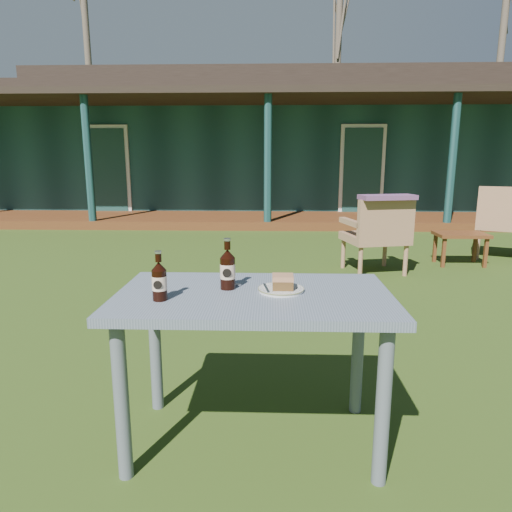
{
  "coord_description": "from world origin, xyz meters",
  "views": [
    {
      "loc": [
        0.08,
        -3.51,
        1.29
      ],
      "look_at": [
        0.0,
        -1.3,
        0.82
      ],
      "focal_mm": 32.0,
      "sensor_mm": 36.0,
      "label": 1
    }
  ],
  "objects_px": {
    "plate": "(281,289)",
    "cola_bottle_far": "(159,281)",
    "side_table": "(461,238)",
    "cake_slice": "(283,282)",
    "cola_bottle_near": "(228,269)",
    "cafe_table": "(254,315)",
    "armchair_left": "(378,232)",
    "armchair_right": "(506,218)"
  },
  "relations": [
    {
      "from": "plate",
      "to": "armchair_left",
      "type": "height_order",
      "value": "armchair_left"
    },
    {
      "from": "cake_slice",
      "to": "armchair_left",
      "type": "xyz_separation_m",
      "value": [
        1.15,
        3.19,
        -0.28
      ]
    },
    {
      "from": "cola_bottle_near",
      "to": "armchair_left",
      "type": "height_order",
      "value": "cola_bottle_near"
    },
    {
      "from": "cafe_table",
      "to": "cola_bottle_near",
      "type": "bearing_deg",
      "value": 153.88
    },
    {
      "from": "cola_bottle_far",
      "to": "side_table",
      "type": "height_order",
      "value": "cola_bottle_far"
    },
    {
      "from": "plate",
      "to": "cake_slice",
      "type": "xyz_separation_m",
      "value": [
        0.01,
        -0.01,
        0.04
      ]
    },
    {
      "from": "armchair_right",
      "to": "armchair_left",
      "type": "bearing_deg",
      "value": -154.89
    },
    {
      "from": "plate",
      "to": "cola_bottle_far",
      "type": "bearing_deg",
      "value": -163.69
    },
    {
      "from": "armchair_left",
      "to": "armchair_right",
      "type": "distance_m",
      "value": 2.03
    },
    {
      "from": "plate",
      "to": "armchair_left",
      "type": "bearing_deg",
      "value": 70.03
    },
    {
      "from": "armchair_left",
      "to": "cola_bottle_near",
      "type": "bearing_deg",
      "value": -113.87
    },
    {
      "from": "side_table",
      "to": "plate",
      "type": "bearing_deg",
      "value": -121.92
    },
    {
      "from": "cafe_table",
      "to": "cola_bottle_far",
      "type": "height_order",
      "value": "cola_bottle_far"
    },
    {
      "from": "cola_bottle_far",
      "to": "armchair_right",
      "type": "xyz_separation_m",
      "value": [
        3.5,
        4.2,
        -0.27
      ]
    },
    {
      "from": "plate",
      "to": "cola_bottle_far",
      "type": "distance_m",
      "value": 0.53
    },
    {
      "from": "cake_slice",
      "to": "armchair_right",
      "type": "distance_m",
      "value": 5.04
    },
    {
      "from": "cafe_table",
      "to": "armchair_right",
      "type": "distance_m",
      "value": 5.13
    },
    {
      "from": "plate",
      "to": "side_table",
      "type": "bearing_deg",
      "value": 58.08
    },
    {
      "from": "cake_slice",
      "to": "cola_bottle_far",
      "type": "relative_size",
      "value": 0.44
    },
    {
      "from": "cafe_table",
      "to": "cola_bottle_far",
      "type": "bearing_deg",
      "value": -162.73
    },
    {
      "from": "cafe_table",
      "to": "cake_slice",
      "type": "height_order",
      "value": "cake_slice"
    },
    {
      "from": "armchair_right",
      "to": "cafe_table",
      "type": "bearing_deg",
      "value": -127.41
    },
    {
      "from": "cafe_table",
      "to": "cola_bottle_near",
      "type": "relative_size",
      "value": 5.2
    },
    {
      "from": "armchair_left",
      "to": "side_table",
      "type": "xyz_separation_m",
      "value": [
        1.13,
        0.48,
        -0.14
      ]
    },
    {
      "from": "plate",
      "to": "cola_bottle_near",
      "type": "relative_size",
      "value": 0.88
    },
    {
      "from": "cake_slice",
      "to": "cafe_table",
      "type": "bearing_deg",
      "value": -171.21
    },
    {
      "from": "cafe_table",
      "to": "armchair_left",
      "type": "bearing_deg",
      "value": 68.32
    },
    {
      "from": "side_table",
      "to": "armchair_right",
      "type": "bearing_deg",
      "value": 28.15
    },
    {
      "from": "cola_bottle_near",
      "to": "cake_slice",
      "type": "bearing_deg",
      "value": -8.87
    },
    {
      "from": "armchair_left",
      "to": "side_table",
      "type": "relative_size",
      "value": 1.44
    },
    {
      "from": "side_table",
      "to": "cola_bottle_near",
      "type": "bearing_deg",
      "value": -124.75
    },
    {
      "from": "plate",
      "to": "cola_bottle_far",
      "type": "height_order",
      "value": "cola_bottle_far"
    },
    {
      "from": "cafe_table",
      "to": "plate",
      "type": "height_order",
      "value": "plate"
    },
    {
      "from": "plate",
      "to": "armchair_right",
      "type": "relative_size",
      "value": 0.22
    },
    {
      "from": "cake_slice",
      "to": "armchair_right",
      "type": "bearing_deg",
      "value": 53.61
    },
    {
      "from": "side_table",
      "to": "cake_slice",
      "type": "bearing_deg",
      "value": -121.78
    },
    {
      "from": "armchair_right",
      "to": "side_table",
      "type": "bearing_deg",
      "value": -151.85
    },
    {
      "from": "cafe_table",
      "to": "cola_bottle_far",
      "type": "distance_m",
      "value": 0.44
    },
    {
      "from": "cola_bottle_far",
      "to": "cafe_table",
      "type": "bearing_deg",
      "value": 17.27
    },
    {
      "from": "cake_slice",
      "to": "armchair_left",
      "type": "relative_size",
      "value": 0.11
    },
    {
      "from": "plate",
      "to": "cola_bottle_near",
      "type": "bearing_deg",
      "value": 172.86
    },
    {
      "from": "plate",
      "to": "cake_slice",
      "type": "height_order",
      "value": "cake_slice"
    }
  ]
}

